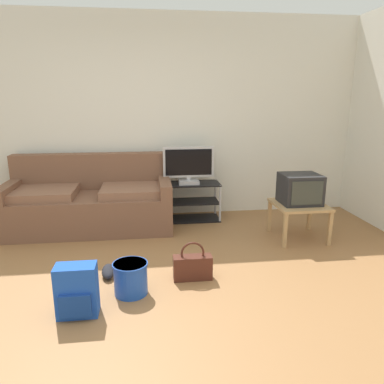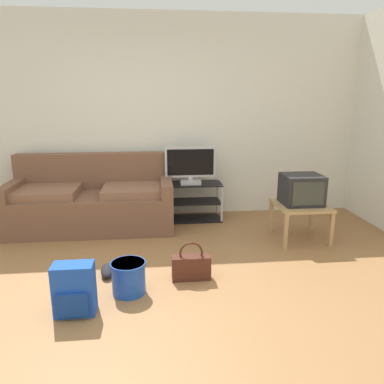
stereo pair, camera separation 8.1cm
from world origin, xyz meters
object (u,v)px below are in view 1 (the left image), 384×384
Objects in this scene: tv_stand at (188,202)px; cleaning_bucket at (131,277)px; sneakers_pair at (97,272)px; side_table at (299,208)px; handbag at (193,266)px; backpack at (77,291)px; crt_tv at (300,189)px; couch at (91,202)px; flat_tv at (189,166)px.

tv_stand is 2.82× the size of cleaning_bucket.
cleaning_bucket reaches higher than sneakers_pair.
side_table is 2.20m from cleaning_bucket.
handbag is (-1.36, -0.86, -0.24)m from side_table.
backpack is 1.37× the size of cleaning_bucket.
side_table reaches higher than backpack.
handbag reaches higher than sneakers_pair.
crt_tv reaches higher than tv_stand.
tv_stand reaches higher than cleaning_bucket.
cleaning_bucket is (-1.92, -1.07, -0.45)m from crt_tv.
couch is 5.58× the size of handbag.
tv_stand is 1.86m from sneakers_pair.
tv_stand is at bearing 69.36° from cleaning_bucket.
flat_tv is 1.97m from sneakers_pair.
crt_tv is 1.08× the size of backpack.
sneakers_pair is at bearing -124.46° from flat_tv.
couch is 2.58m from crt_tv.
backpack is (-1.10, -2.15, -0.06)m from tv_stand.
cleaning_bucket is at bearing -110.86° from flat_tv.
sneakers_pair is at bearing 170.09° from handbag.
side_table is 1.96× the size of cleaning_bucket.
couch is 5.79× the size of sneakers_pair.
tv_stand is 1.50m from crt_tv.
tv_stand is 0.50m from flat_tv.
couch reaches higher than side_table.
flat_tv reaches higher than handbag.
couch is 2.41× the size of tv_stand.
couch is at bearing -174.39° from flat_tv.
sneakers_pair is (-0.33, 0.34, -0.10)m from cleaning_bucket.
handbag is 0.90m from sneakers_pair.
couch is 2.01m from backpack.
crt_tv is 1.69m from handbag.
cleaning_bucket is (-1.92, -1.05, -0.22)m from side_table.
couch is 3.01× the size of flat_tv.
backpack is (-1.10, -2.12, -0.55)m from flat_tv.
cleaning_bucket is (-0.55, -0.19, 0.02)m from handbag.
side_table reaches higher than handbag.
tv_stand is at bearing 59.15° from backpack.
backpack is at bearing -85.14° from couch.
couch is 1.34m from flat_tv.
couch is 2.57m from side_table.
side_table is at bearing -90.00° from crt_tv.
flat_tv is 2.25× the size of cleaning_bucket.
side_table is at bearing 25.95° from backpack.
tv_stand reaches higher than handbag.
side_table is 1.67× the size of sneakers_pair.
crt_tv reaches higher than backpack.
handbag is (-0.16, -1.67, -0.63)m from flat_tv.
side_table is 2.66m from backpack.
flat_tv is (1.27, 0.12, 0.42)m from couch.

